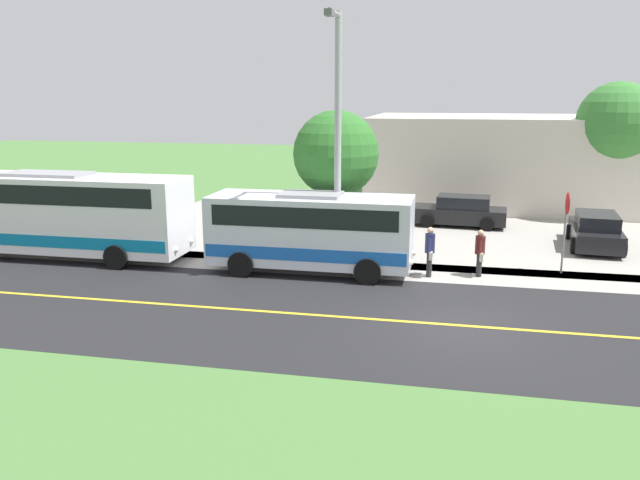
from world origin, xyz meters
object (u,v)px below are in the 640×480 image
(shuttle_bus_front, at_px, (311,229))
(commercial_building, at_px, (526,160))
(pedestrian_with_bags, at_px, (480,251))
(tree_curbside, at_px, (336,154))
(street_light_pole, at_px, (337,134))
(parked_car_near, at_px, (460,212))
(transit_bus_rear, at_px, (51,211))
(pedestrian_waiting, at_px, (430,250))
(parked_car_far, at_px, (596,231))
(stop_sign, at_px, (566,219))
(tree_lot_edge, at_px, (617,123))

(shuttle_bus_front, relative_size, commercial_building, 0.41)
(pedestrian_with_bags, xyz_separation_m, tree_curbside, (-2.26, -5.50, 3.04))
(street_light_pole, distance_m, tree_curbside, 2.73)
(street_light_pole, relative_size, parked_car_near, 1.96)
(shuttle_bus_front, height_order, transit_bus_rear, transit_bus_rear)
(shuttle_bus_front, height_order, commercial_building, commercial_building)
(pedestrian_waiting, relative_size, parked_car_far, 0.38)
(transit_bus_rear, xyz_separation_m, pedestrian_waiting, (-0.19, 14.43, -0.86))
(street_light_pole, bearing_deg, stop_sign, 98.75)
(shuttle_bus_front, relative_size, tree_curbside, 1.29)
(shuttle_bus_front, bearing_deg, street_light_pole, 114.09)
(pedestrian_with_bags, bearing_deg, stop_sign, 108.48)
(stop_sign, relative_size, tree_lot_edge, 0.42)
(transit_bus_rear, relative_size, tree_curbside, 1.95)
(commercial_building, bearing_deg, shuttle_bus_front, -27.59)
(street_light_pole, bearing_deg, shuttle_bus_front, -65.91)
(parked_car_far, xyz_separation_m, commercial_building, (-10.94, -1.83, 1.79))
(shuttle_bus_front, xyz_separation_m, commercial_building, (-16.90, 8.83, 0.91))
(pedestrian_with_bags, xyz_separation_m, tree_lot_edge, (-12.26, 6.77, 3.93))
(pedestrian_with_bags, height_order, stop_sign, stop_sign)
(pedestrian_with_bags, height_order, pedestrian_waiting, pedestrian_waiting)
(stop_sign, distance_m, tree_curbside, 8.70)
(parked_car_near, bearing_deg, shuttle_bus_front, -29.12)
(parked_car_far, bearing_deg, tree_curbside, -73.47)
(shuttle_bus_front, xyz_separation_m, transit_bus_rear, (-0.05, -10.27, 0.24))
(commercial_building, bearing_deg, tree_curbside, -31.18)
(street_light_pole, xyz_separation_m, commercial_building, (-16.51, 7.97, -2.38))
(pedestrian_waiting, bearing_deg, shuttle_bus_front, -86.69)
(tree_curbside, bearing_deg, transit_bus_rear, -74.99)
(street_light_pole, bearing_deg, commercial_building, 154.24)
(pedestrian_waiting, relative_size, tree_lot_edge, 0.26)
(pedestrian_with_bags, bearing_deg, parked_car_far, 137.94)
(parked_car_far, relative_size, commercial_building, 0.26)
(stop_sign, bearing_deg, commercial_building, 179.64)
(parked_car_near, xyz_separation_m, tree_curbside, (6.45, -4.85, 3.23))
(street_light_pole, height_order, parked_car_near, street_light_pole)
(transit_bus_rear, distance_m, tree_lot_edge, 26.42)
(commercial_building, bearing_deg, parked_car_far, 9.48)
(tree_lot_edge, bearing_deg, street_light_pole, -43.24)
(parked_car_far, xyz_separation_m, tree_lot_edge, (-6.94, 1.97, 4.11))
(pedestrian_waiting, distance_m, tree_lot_edge, 15.71)
(shuttle_bus_front, xyz_separation_m, street_light_pole, (-0.39, 0.86, 3.30))
(stop_sign, relative_size, parked_car_far, 0.63)
(pedestrian_waiting, bearing_deg, pedestrian_with_bags, 103.10)
(tree_curbside, xyz_separation_m, tree_lot_edge, (-10.00, 12.27, 0.89))
(shuttle_bus_front, height_order, tree_lot_edge, tree_lot_edge)
(pedestrian_with_bags, xyz_separation_m, street_light_pole, (0.25, -5.00, 3.98))
(shuttle_bus_front, xyz_separation_m, pedestrian_with_bags, (-0.64, 5.86, -0.68))
(pedestrian_with_bags, height_order, street_light_pole, street_light_pole)
(pedestrian_with_bags, relative_size, parked_car_far, 0.36)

